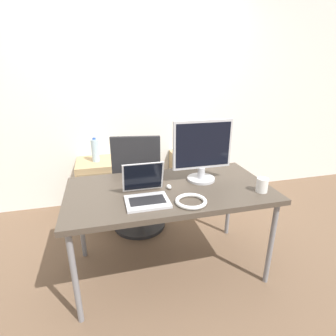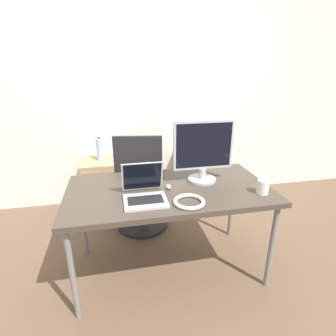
{
  "view_description": "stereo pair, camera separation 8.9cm",
  "coord_description": "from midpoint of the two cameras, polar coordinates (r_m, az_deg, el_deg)",
  "views": [
    {
      "loc": [
        -0.47,
        -1.78,
        1.62
      ],
      "look_at": [
        0.0,
        0.04,
        0.91
      ],
      "focal_mm": 28.0,
      "sensor_mm": 36.0,
      "label": 1
    },
    {
      "loc": [
        -0.38,
        -1.8,
        1.62
      ],
      "look_at": [
        0.0,
        0.04,
        0.91
      ],
      "focal_mm": 28.0,
      "sensor_mm": 36.0,
      "label": 2
    }
  ],
  "objects": [
    {
      "name": "ground_plane",
      "position": [
        2.45,
        1.32,
        -20.77
      ],
      "size": [
        14.0,
        14.0,
        0.0
      ],
      "primitive_type": "plane",
      "color": "brown"
    },
    {
      "name": "wall_back",
      "position": [
        3.28,
        -4.39,
        14.91
      ],
      "size": [
        10.0,
        0.05,
        2.6
      ],
      "color": "white",
      "rests_on": "ground_plane"
    },
    {
      "name": "desk",
      "position": [
        2.05,
        1.48,
        -5.68
      ],
      "size": [
        1.56,
        0.82,
        0.76
      ],
      "color": "#473D33",
      "rests_on": "ground_plane"
    },
    {
      "name": "office_chair",
      "position": [
        2.75,
        -4.97,
        -5.87
      ],
      "size": [
        0.56,
        0.59,
        1.07
      ],
      "color": "#232326",
      "rests_on": "ground_plane"
    },
    {
      "name": "cabinet_left",
      "position": [
        3.25,
        -13.11,
        -3.66
      ],
      "size": [
        0.46,
        0.46,
        0.64
      ],
      "color": "tan",
      "rests_on": "ground_plane"
    },
    {
      "name": "cabinet_right",
      "position": [
        3.4,
        6.68,
        -2.09
      ],
      "size": [
        0.46,
        0.46,
        0.64
      ],
      "color": "tan",
      "rests_on": "ground_plane"
    },
    {
      "name": "water_bottle",
      "position": [
        3.09,
        -13.77,
        3.95
      ],
      "size": [
        0.08,
        0.08,
        0.28
      ],
      "color": "silver",
      "rests_on": "cabinet_left"
    },
    {
      "name": "laptop_center",
      "position": [
        1.85,
        -3.78,
        -5.33
      ],
      "size": [
        0.3,
        0.3,
        0.25
      ],
      "color": "silver",
      "rests_on": "desk"
    },
    {
      "name": "monitor",
      "position": [
        2.1,
        8.87,
        3.59
      ],
      "size": [
        0.48,
        0.23,
        0.5
      ],
      "color": "#B7B7BC",
      "rests_on": "desk"
    },
    {
      "name": "mouse",
      "position": [
        2.01,
        1.39,
        -4.12
      ],
      "size": [
        0.04,
        0.06,
        0.03
      ],
      "color": "silver",
      "rests_on": "desk"
    },
    {
      "name": "coffee_cup_white",
      "position": [
        2.06,
        21.12,
        -3.86
      ],
      "size": [
        0.09,
        0.09,
        0.11
      ],
      "color": "white",
      "rests_on": "desk"
    },
    {
      "name": "coffee_cup_brown",
      "position": [
        2.16,
        -1.42,
        -1.3
      ],
      "size": [
        0.09,
        0.09,
        0.11
      ],
      "color": "brown",
      "rests_on": "desk"
    },
    {
      "name": "cable_coil",
      "position": [
        1.81,
        6.03,
        -7.31
      ],
      "size": [
        0.22,
        0.22,
        0.03
      ],
      "color": "white",
      "rests_on": "desk"
    }
  ]
}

